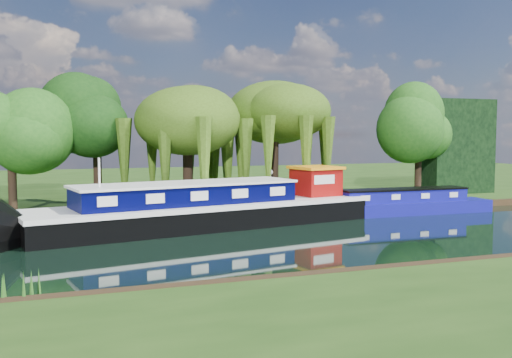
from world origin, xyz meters
name	(u,v)px	position (x,y,z in m)	size (l,w,h in m)	color
ground	(333,238)	(0.00, 0.00, 0.00)	(120.00, 120.00, 0.00)	black
far_bank	(189,183)	(0.00, 34.00, 0.23)	(120.00, 52.00, 0.45)	#1C3A0F
dutch_barge	(208,208)	(-5.26, 5.78, 1.09)	(21.33, 8.56, 4.39)	black
narrowboat	(404,204)	(8.75, 6.48, 0.68)	(13.15, 2.40, 1.91)	navy
red_dinghy	(134,232)	(-9.69, 5.20, 0.00)	(1.98, 2.77, 0.57)	maroon
willow_left	(187,123)	(-4.86, 12.84, 6.25)	(6.66, 6.66, 7.98)	black
willow_right	(274,121)	(2.01, 13.68, 6.48)	(6.78, 6.78, 8.26)	black
tree_far_left	(11,130)	(-16.31, 12.33, 5.73)	(4.78, 4.78, 7.70)	black
tree_far_mid	(96,123)	(-10.89, 15.08, 6.28)	(5.17, 5.17, 8.46)	black
tree_far_right	(419,129)	(14.56, 13.07, 5.92)	(4.85, 4.85, 7.94)	black
conifer_hedge	(456,146)	(19.00, 14.00, 4.45)	(6.00, 3.00, 8.00)	black
lamppost	(270,178)	(0.50, 10.50, 2.42)	(0.36, 0.36, 2.56)	silver
mooring_posts	(268,203)	(-0.50, 8.40, 0.95)	(19.16, 0.16, 1.00)	silver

